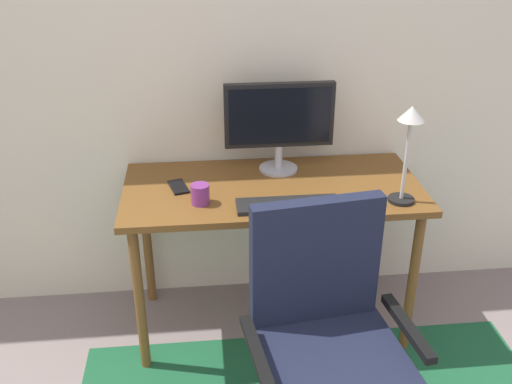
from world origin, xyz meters
TOP-DOWN VIEW (x-y plane):
  - wall_back at (0.00, 2.20)m, footprint 6.00×0.10m
  - desk at (0.45, 1.82)m, footprint 1.32×0.62m
  - monitor at (0.50, 1.99)m, footprint 0.50×0.18m
  - keyboard at (0.49, 1.62)m, footprint 0.43×0.13m
  - computer_mouse at (0.81, 1.59)m, footprint 0.06×0.10m
  - coffee_cup at (0.13, 1.68)m, footprint 0.08×0.08m
  - cell_phone at (0.03, 1.84)m, footprint 0.10×0.15m
  - desk_lamp at (0.97, 1.62)m, footprint 0.11×0.11m
  - office_chair at (0.55, 1.07)m, footprint 0.63×0.59m

SIDE VIEW (x-z plane):
  - office_chair at x=0.55m, z-range -0.10..0.88m
  - desk at x=0.45m, z-range 0.29..1.05m
  - cell_phone at x=0.03m, z-range 0.76..0.77m
  - keyboard at x=0.49m, z-range 0.76..0.78m
  - computer_mouse at x=0.81m, z-range 0.76..0.79m
  - coffee_cup at x=0.13m, z-range 0.76..0.84m
  - monitor at x=0.50m, z-range 0.80..1.22m
  - desk_lamp at x=0.97m, z-range 0.85..1.27m
  - wall_back at x=0.00m, z-range 0.00..2.60m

